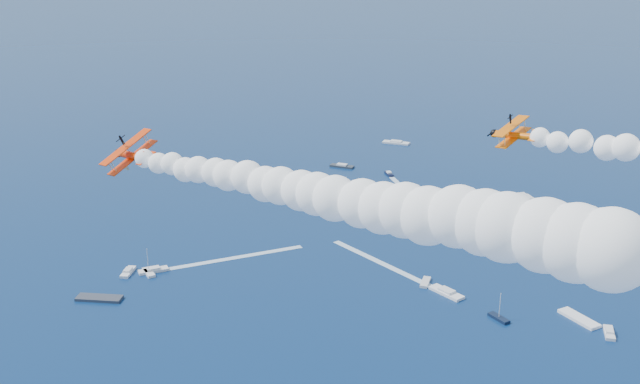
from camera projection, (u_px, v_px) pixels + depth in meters
The scene contains 5 objects.
biplane_lead at pixel (515, 136), 91.35m from camera, with size 6.30×7.07×4.26m, color #FF6805, non-canonical shape.
biplane_trail at pixel (133, 156), 95.19m from camera, with size 7.00×7.86×4.73m, color #F43505, non-canonical shape.
smoke_trail_trail at pixel (318, 193), 74.24m from camera, with size 63.46×8.86×11.16m, color white, non-canonical shape.
spectator_boats at pixel (535, 292), 186.79m from camera, with size 219.40×182.01×0.70m.
boat_wakes at pixel (347, 234), 223.40m from camera, with size 60.49×104.60×0.04m.
Camera 1 is at (64.68, -52.60, 84.44)m, focal length 42.65 mm.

